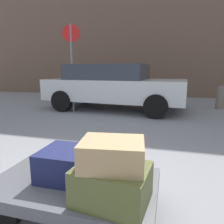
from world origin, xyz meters
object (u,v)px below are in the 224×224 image
(suitcase_navy_center, at_px, (71,164))
(luggage_cart, at_px, (75,188))
(bollard_kerb_near, at_px, (220,97))
(no_parking_sign, at_px, (72,59))
(suitcase_olive_rear_right, at_px, (112,184))
(parked_car, at_px, (113,86))
(duffel_bag_tan_topmost_pile, at_px, (112,154))

(suitcase_navy_center, bearing_deg, luggage_cart, -37.04)
(bollard_kerb_near, distance_m, no_parking_sign, 4.87)
(suitcase_olive_rear_right, distance_m, parked_car, 5.33)
(luggage_cart, bearing_deg, suitcase_olive_rear_right, -26.23)
(suitcase_olive_rear_right, height_order, bollard_kerb_near, bollard_kerb_near)
(no_parking_sign, bearing_deg, suitcase_navy_center, -64.62)
(luggage_cart, bearing_deg, parked_car, 101.27)
(no_parking_sign, bearing_deg, duffel_bag_tan_topmost_pile, -61.37)
(suitcase_olive_rear_right, height_order, parked_car, parked_car)
(parked_car, height_order, bollard_kerb_near, parked_car)
(suitcase_olive_rear_right, bearing_deg, luggage_cart, 159.99)
(parked_car, distance_m, bollard_kerb_near, 3.51)
(bollard_kerb_near, xyz_separation_m, no_parking_sign, (-4.42, -1.65, 1.18))
(duffel_bag_tan_topmost_pile, bearing_deg, parked_car, 97.05)
(no_parking_sign, bearing_deg, suitcase_olive_rear_right, -61.37)
(suitcase_navy_center, relative_size, no_parking_sign, 0.19)
(suitcase_olive_rear_right, relative_size, duffel_bag_tan_topmost_pile, 1.18)
(bollard_kerb_near, bearing_deg, no_parking_sign, -159.53)
(luggage_cart, xyz_separation_m, bollard_kerb_near, (2.35, 5.96, 0.10))
(parked_car, height_order, no_parking_sign, no_parking_sign)
(luggage_cart, height_order, duffel_bag_tan_topmost_pile, duffel_bag_tan_topmost_pile)
(bollard_kerb_near, bearing_deg, luggage_cart, -111.55)
(parked_car, distance_m, no_parking_sign, 1.50)
(parked_car, xyz_separation_m, no_parking_sign, (-1.08, -0.65, 0.80))
(suitcase_navy_center, bearing_deg, no_parking_sign, 114.97)
(parked_car, bearing_deg, suitcase_olive_rear_right, -75.11)
(duffel_bag_tan_topmost_pile, distance_m, parked_car, 5.32)
(no_parking_sign, bearing_deg, bollard_kerb_near, 20.47)
(luggage_cart, distance_m, parked_car, 5.08)
(suitcase_olive_rear_right, relative_size, suitcase_navy_center, 1.00)
(luggage_cart, xyz_separation_m, suitcase_olive_rear_right, (0.38, -0.19, 0.20))
(bollard_kerb_near, bearing_deg, parked_car, -163.33)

